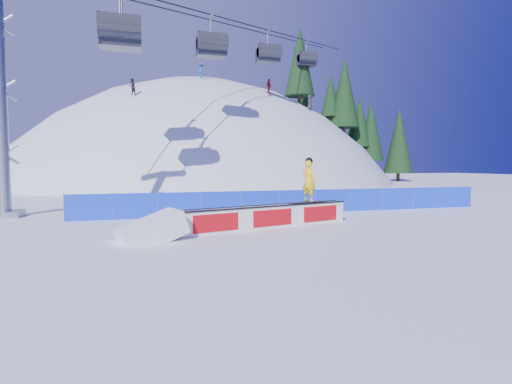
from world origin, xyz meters
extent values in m
plane|color=white|center=(0.00, 0.00, 0.00)|extent=(160.00, 160.00, 0.00)
sphere|color=silver|center=(0.00, 42.00, -18.00)|extent=(64.00, 64.00, 64.00)
cylinder|color=#332314|center=(14.44, 39.14, 11.01)|extent=(0.50, 0.50, 1.40)
cone|color=black|center=(14.44, 39.14, 15.09)|extent=(3.06, 3.06, 6.95)
cylinder|color=#332314|center=(15.12, 37.99, 10.52)|extent=(0.50, 0.50, 1.40)
cone|color=black|center=(15.12, 37.99, 14.76)|extent=(3.21, 3.21, 7.29)
cylinder|color=#332314|center=(17.82, 41.57, 9.18)|extent=(0.50, 0.50, 1.40)
cone|color=black|center=(17.82, 41.57, 13.95)|extent=(3.68, 3.68, 8.36)
cylinder|color=#332314|center=(17.80, 43.51, 9.15)|extent=(0.50, 0.50, 1.40)
cone|color=black|center=(17.80, 43.51, 13.88)|extent=(3.63, 3.63, 8.26)
cylinder|color=#332314|center=(20.88, 43.97, 6.77)|extent=(0.50, 0.50, 1.40)
cone|color=black|center=(20.88, 43.97, 12.07)|extent=(4.13, 4.13, 9.39)
cylinder|color=#332314|center=(22.07, 39.54, 5.64)|extent=(0.50, 0.50, 1.40)
cone|color=black|center=(22.07, 39.54, 11.03)|extent=(4.22, 4.22, 9.58)
cylinder|color=#332314|center=(22.76, 44.02, 5.00)|extent=(0.50, 0.50, 1.40)
cone|color=black|center=(22.76, 44.02, 10.22)|extent=(4.06, 4.06, 9.23)
cylinder|color=#332314|center=(25.21, 41.79, 2.30)|extent=(0.50, 0.50, 1.40)
cone|color=black|center=(25.21, 41.79, 6.75)|extent=(3.39, 3.39, 7.69)
cylinder|color=#332314|center=(26.44, 42.27, 0.62)|extent=(0.50, 0.50, 1.40)
cone|color=black|center=(26.44, 42.27, 4.37)|extent=(2.77, 2.77, 6.29)
cylinder|color=#332314|center=(28.00, 36.49, 0.60)|extent=(0.50, 0.50, 1.40)
cone|color=black|center=(28.00, 36.49, 5.53)|extent=(3.81, 3.81, 8.67)
cube|color=#1439E6|center=(0.00, 4.50, 0.60)|extent=(22.00, 0.03, 1.20)
cylinder|color=#45537D|center=(-11.00, 4.50, 0.65)|extent=(0.05, 0.05, 1.30)
cylinder|color=#45537D|center=(-9.00, 4.50, 0.65)|extent=(0.05, 0.05, 1.30)
cylinder|color=#45537D|center=(-7.00, 4.50, 0.65)|extent=(0.05, 0.05, 1.30)
cylinder|color=#45537D|center=(-5.00, 4.50, 0.65)|extent=(0.05, 0.05, 1.30)
cylinder|color=#45537D|center=(-3.00, 4.50, 0.65)|extent=(0.05, 0.05, 1.30)
cylinder|color=#45537D|center=(-1.00, 4.50, 0.65)|extent=(0.05, 0.05, 1.30)
cylinder|color=#45537D|center=(1.00, 4.50, 0.65)|extent=(0.05, 0.05, 1.30)
cylinder|color=#45537D|center=(3.00, 4.50, 0.65)|extent=(0.05, 0.05, 1.30)
cylinder|color=#45537D|center=(5.00, 4.50, 0.65)|extent=(0.05, 0.05, 1.30)
cylinder|color=#45537D|center=(7.00, 4.50, 0.65)|extent=(0.05, 0.05, 1.30)
cylinder|color=#45537D|center=(9.00, 4.50, 0.65)|extent=(0.05, 0.05, 1.30)
cylinder|color=#45537D|center=(11.00, 4.50, 0.65)|extent=(0.05, 0.05, 1.30)
cube|color=#9297A0|center=(-14.00, 7.00, 0.15)|extent=(1.40, 1.40, 0.30)
cylinder|color=#9297A0|center=(-14.00, 7.00, 6.00)|extent=(0.56, 0.56, 12.00)
cylinder|color=#2A2C33|center=(-8.75, 10.55, 10.52)|extent=(2.40, 1.50, 1.50)
cylinder|color=#2A2C33|center=(-2.00, 17.93, 12.36)|extent=(2.40, 1.50, 1.50)
cylinder|color=#2A2C33|center=(5.50, 26.13, 14.40)|extent=(2.40, 1.50, 1.50)
cylinder|color=#2A2C33|center=(13.75, 35.15, 16.64)|extent=(2.40, 1.50, 1.50)
cube|color=white|center=(-2.88, 0.38, 0.43)|extent=(7.42, 2.60, 0.85)
cube|color=#9497A2|center=(-2.88, 0.38, 0.87)|extent=(7.36, 2.60, 0.04)
cube|color=black|center=(-2.81, 0.14, 0.88)|extent=(7.30, 2.17, 0.06)
cube|color=black|center=(-2.95, 0.62, 0.88)|extent=(7.30, 2.17, 0.06)
cube|color=red|center=(-2.81, 0.15, 0.43)|extent=(6.93, 2.05, 0.64)
cube|color=red|center=(-2.95, 0.62, 0.43)|extent=(6.93, 2.05, 0.64)
cube|color=black|center=(-0.95, 0.95, 0.93)|extent=(1.83, 0.83, 0.04)
imported|color=yellow|center=(-0.95, 0.95, 1.82)|extent=(0.71, 0.77, 1.76)
sphere|color=black|center=(-0.95, 0.95, 2.64)|extent=(0.33, 0.33, 0.33)
imported|color=black|center=(-8.41, 27.83, 10.25)|extent=(1.01, 1.01, 1.65)
imported|color=red|center=(6.28, 28.74, 11.27)|extent=(0.98, 0.96, 1.65)
imported|color=#1B56A5|center=(-0.74, 32.72, 13.44)|extent=(1.11, 1.23, 1.65)
imported|color=#2B2B2B|center=(11.44, 29.13, 9.79)|extent=(0.82, 0.95, 1.65)
camera|label=1|loc=(-7.75, -14.54, 2.52)|focal=28.00mm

